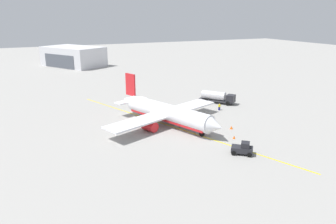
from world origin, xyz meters
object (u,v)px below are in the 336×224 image
at_px(refueling_worker, 219,107).
at_px(safety_cone_nose, 234,137).
at_px(fuel_tanker, 217,97).
at_px(airplane, 166,113).
at_px(pushback_tug, 243,149).
at_px(safety_cone_wingtip, 231,127).

height_order(refueling_worker, safety_cone_nose, refueling_worker).
bearing_deg(fuel_tanker, airplane, -61.75).
xyz_separation_m(pushback_tug, refueling_worker, (-23.92, 10.96, -0.19)).
height_order(refueling_worker, safety_cone_wingtip, refueling_worker).
relative_size(fuel_tanker, pushback_tug, 2.28).
bearing_deg(safety_cone_wingtip, refueling_worker, 157.23).
bearing_deg(refueling_worker, pushback_tug, -24.62).
bearing_deg(refueling_worker, fuel_tanker, 151.70).
bearing_deg(safety_cone_nose, refueling_worker, 155.24).
distance_m(pushback_tug, safety_cone_wingtip, 12.56).
bearing_deg(safety_cone_wingtip, safety_cone_nose, -29.81).
xyz_separation_m(pushback_tug, safety_cone_wingtip, (-11.21, 5.63, -0.67)).
xyz_separation_m(pushback_tug, safety_cone_nose, (-6.48, 2.92, -0.72)).
distance_m(fuel_tanker, safety_cone_nose, 26.06).
height_order(airplane, safety_cone_nose, airplane).
distance_m(pushback_tug, refueling_worker, 26.31).
height_order(airplane, fuel_tanker, airplane).
height_order(pushback_tug, safety_cone_wingtip, pushback_tug).
relative_size(airplane, pushback_tug, 7.15).
height_order(fuel_tanker, refueling_worker, fuel_tanker).
bearing_deg(refueling_worker, safety_cone_wingtip, -22.77).
xyz_separation_m(fuel_tanker, safety_cone_wingtip, (18.72, -8.57, -1.38)).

